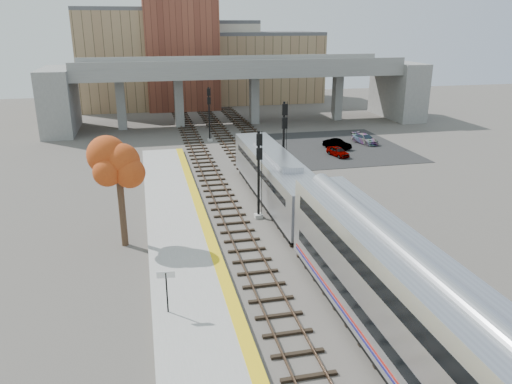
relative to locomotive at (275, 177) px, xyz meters
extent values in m
plane|color=#47423D|center=(-1.00, -10.66, -2.28)|extent=(160.00, 160.00, 0.00)
cube|color=#9E9E99|center=(-8.25, -10.66, -2.10)|extent=(4.50, 60.00, 0.35)
cube|color=yellow|center=(-6.35, -10.66, -1.92)|extent=(0.70, 60.00, 0.01)
cube|color=black|center=(-4.20, 1.84, -2.21)|extent=(2.50, 95.00, 0.14)
cube|color=brown|center=(-4.92, 1.84, -2.10)|extent=(0.07, 95.00, 0.14)
cube|color=brown|center=(-3.48, 1.84, -2.10)|extent=(0.07, 95.00, 0.14)
cube|color=black|center=(0.00, 1.84, -2.21)|extent=(2.50, 95.00, 0.14)
cube|color=brown|center=(-0.72, 1.84, -2.10)|extent=(0.07, 95.00, 0.14)
cube|color=brown|center=(0.72, 1.84, -2.10)|extent=(0.07, 95.00, 0.14)
cube|color=black|center=(4.00, 1.84, -2.21)|extent=(2.50, 95.00, 0.14)
cube|color=brown|center=(3.28, 1.84, -2.10)|extent=(0.07, 95.00, 0.14)
cube|color=brown|center=(4.72, 1.84, -2.10)|extent=(0.07, 95.00, 0.14)
cube|color=slate|center=(4.00, 34.34, 5.47)|extent=(46.00, 10.00, 1.50)
cube|color=slate|center=(4.00, 29.54, 6.72)|extent=(46.00, 0.20, 1.00)
cube|color=slate|center=(4.00, 39.14, 6.72)|extent=(46.00, 0.20, 1.00)
cube|color=slate|center=(-13.00, 34.34, 1.22)|extent=(1.20, 1.60, 7.00)
cube|color=slate|center=(-5.00, 34.34, 1.22)|extent=(1.20, 1.60, 7.00)
cube|color=slate|center=(6.00, 34.34, 1.22)|extent=(1.20, 1.60, 7.00)
cube|color=slate|center=(19.00, 34.34, 1.22)|extent=(1.20, 1.60, 7.00)
cube|color=slate|center=(-21.00, 34.34, 1.97)|extent=(4.00, 12.00, 8.50)
cube|color=slate|center=(29.00, 34.34, 1.97)|extent=(4.00, 12.00, 8.50)
cube|color=#947A56|center=(-11.00, 54.34, 5.72)|extent=(18.00, 14.00, 16.00)
cube|color=#4C4C4F|center=(-11.00, 54.34, 14.02)|extent=(18.00, 14.00, 0.60)
cube|color=beige|center=(3.00, 59.34, 4.72)|extent=(16.00, 16.00, 14.00)
cube|color=#4C4C4F|center=(3.00, 59.34, 12.02)|extent=(16.00, 16.00, 0.60)
cube|color=brown|center=(-3.00, 51.34, 7.72)|extent=(12.00, 10.00, 20.00)
cube|color=#947A56|center=(13.00, 57.34, 3.72)|extent=(20.00, 14.00, 12.00)
cube|color=#4C4C4F|center=(13.00, 57.34, 10.02)|extent=(20.00, 14.00, 0.60)
cube|color=black|center=(13.00, 17.34, -2.26)|extent=(14.00, 18.00, 0.04)
cube|color=#A8AAB2|center=(0.00, -0.01, 0.07)|extent=(3.00, 19.00, 3.20)
cube|color=black|center=(0.00, 9.51, 0.67)|extent=(2.20, 0.06, 1.10)
cube|color=black|center=(0.00, -0.01, 0.67)|extent=(3.02, 16.15, 0.50)
cube|color=black|center=(0.00, -0.01, -1.78)|extent=(2.70, 17.10, 0.50)
cube|color=#A8AAB2|center=(0.00, -0.01, 1.87)|extent=(1.60, 9.50, 0.40)
cube|color=#A8AAB2|center=(0.00, -22.61, 0.67)|extent=(3.00, 25.00, 4.60)
cube|color=black|center=(0.00, -22.61, 1.87)|extent=(3.02, 23.00, 0.75)
cube|color=black|center=(0.00, -22.61, -0.23)|extent=(3.02, 23.00, 0.65)
cube|color=#AE1C15|center=(0.00, -22.61, -1.08)|extent=(3.03, 24.00, 0.12)
cube|color=navy|center=(0.00, -22.61, -1.28)|extent=(3.03, 24.00, 0.12)
cube|color=black|center=(0.00, -22.61, -1.83)|extent=(2.70, 23.75, 0.40)
cube|color=#9E9E99|center=(-2.10, -2.89, -2.13)|extent=(0.60, 0.60, 0.30)
cylinder|color=black|center=(-2.10, -2.89, 1.10)|extent=(0.19, 0.19, 6.76)
cube|color=black|center=(-2.10, -3.14, 3.90)|extent=(0.43, 0.18, 0.87)
cube|color=black|center=(-2.10, -3.14, 2.84)|extent=(0.43, 0.18, 0.87)
cube|color=#9E9E99|center=(2.00, 4.72, -2.13)|extent=(0.60, 0.60, 0.30)
cylinder|color=black|center=(2.00, 4.72, 1.54)|extent=(0.22, 0.22, 7.64)
cube|color=black|center=(2.00, 4.47, 4.70)|extent=(0.49, 0.18, 0.98)
cube|color=black|center=(2.00, 4.47, 3.50)|extent=(0.49, 0.18, 0.98)
cube|color=#9E9E99|center=(-2.10, 23.96, -2.13)|extent=(0.60, 0.60, 0.30)
cylinder|color=black|center=(-2.10, 23.96, 1.09)|extent=(0.19, 0.19, 6.74)
cube|color=black|center=(-2.10, 23.71, 3.88)|extent=(0.43, 0.18, 0.87)
cube|color=black|center=(-2.10, 23.71, 2.82)|extent=(0.43, 0.18, 0.87)
cylinder|color=black|center=(-9.69, -15.20, -0.83)|extent=(0.08, 0.08, 2.20)
cube|color=white|center=(-9.69, -15.20, 0.17)|extent=(0.90, 0.14, 0.35)
cylinder|color=#382619|center=(-11.99, -5.69, 0.39)|extent=(0.44, 0.44, 5.34)
ellipsoid|color=orange|center=(-11.99, -5.69, 3.45)|extent=(3.60, 3.60, 3.82)
imported|color=#99999E|center=(10.78, 13.12, -1.70)|extent=(1.99, 3.38, 1.08)
imported|color=#99999E|center=(12.01, 16.44, -1.68)|extent=(3.00, 3.41, 1.12)
imported|color=#99999E|center=(16.37, 18.24, -1.66)|extent=(2.64, 4.25, 1.15)
camera|label=1|loc=(-10.27, -37.55, 11.94)|focal=35.00mm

